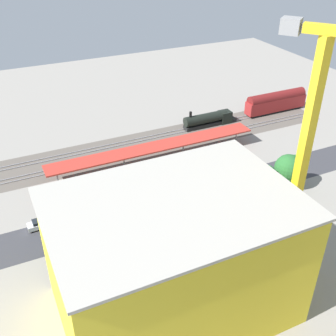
# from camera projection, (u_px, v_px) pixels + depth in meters

# --- Properties ---
(ground_plane) EXTENTS (192.52, 192.52, 0.00)m
(ground_plane) POSITION_uv_depth(u_px,v_px,m) (137.00, 198.00, 82.25)
(ground_plane) COLOR gray
(ground_plane) RESTS_ON ground
(rail_bed) EXTENTS (120.35, 13.82, 0.01)m
(rail_bed) POSITION_uv_depth(u_px,v_px,m) (106.00, 153.00, 97.96)
(rail_bed) COLOR #5B544C
(rail_bed) RESTS_ON ground
(street_asphalt) EXTENTS (120.34, 9.21, 0.01)m
(street_asphalt) POSITION_uv_depth(u_px,v_px,m) (145.00, 210.00, 78.90)
(street_asphalt) COLOR #38383D
(street_asphalt) RESTS_ON ground
(track_rails) EXTENTS (120.32, 7.38, 0.12)m
(track_rails) POSITION_uv_depth(u_px,v_px,m) (106.00, 153.00, 97.86)
(track_rails) COLOR #9E9EA8
(track_rails) RESTS_ON ground
(platform_canopy_near) EXTENTS (49.27, 4.91, 4.01)m
(platform_canopy_near) POSITION_uv_depth(u_px,v_px,m) (154.00, 147.00, 92.63)
(platform_canopy_near) COLOR #B73328
(platform_canopy_near) RESTS_ON ground
(locomotive) EXTENTS (15.28, 2.88, 5.08)m
(locomotive) POSITION_uv_depth(u_px,v_px,m) (210.00, 119.00, 110.18)
(locomotive) COLOR black
(locomotive) RESTS_ON ground
(passenger_coach) EXTENTS (19.11, 3.21, 6.00)m
(passenger_coach) POSITION_uv_depth(u_px,v_px,m) (276.00, 101.00, 117.29)
(passenger_coach) COLOR black
(passenger_coach) RESTS_ON ground
(parked_car_0) EXTENTS (4.39, 1.90, 1.71)m
(parked_car_0) POSITION_uv_depth(u_px,v_px,m) (227.00, 174.00, 88.51)
(parked_car_0) COLOR black
(parked_car_0) RESTS_ON ground
(parked_car_1) EXTENTS (4.55, 1.84, 1.72)m
(parked_car_1) POSITION_uv_depth(u_px,v_px,m) (192.00, 184.00, 85.26)
(parked_car_1) COLOR black
(parked_car_1) RESTS_ON ground
(parked_car_2) EXTENTS (4.53, 1.91, 1.67)m
(parked_car_2) POSITION_uv_depth(u_px,v_px,m) (157.00, 194.00, 82.38)
(parked_car_2) COLOR black
(parked_car_2) RESTS_ON ground
(parked_car_3) EXTENTS (4.52, 1.77, 1.62)m
(parked_car_3) POSITION_uv_depth(u_px,v_px,m) (122.00, 201.00, 80.23)
(parked_car_3) COLOR black
(parked_car_3) RESTS_ON ground
(parked_car_4) EXTENTS (4.42, 1.83, 1.70)m
(parked_car_4) POSITION_uv_depth(u_px,v_px,m) (82.00, 214.00, 76.84)
(parked_car_4) COLOR black
(parked_car_4) RESTS_ON ground
(parked_car_5) EXTENTS (4.46, 2.01, 1.73)m
(parked_car_5) POSITION_uv_depth(u_px,v_px,m) (40.00, 224.00, 74.17)
(parked_car_5) COLOR black
(parked_car_5) RESTS_ON ground
(construction_building) EXTENTS (30.98, 21.13, 18.09)m
(construction_building) POSITION_uv_depth(u_px,v_px,m) (174.00, 259.00, 55.05)
(construction_building) COLOR yellow
(construction_building) RESTS_ON ground
(construction_roof_slab) EXTENTS (31.58, 21.74, 0.40)m
(construction_roof_slab) POSITION_uv_depth(u_px,v_px,m) (175.00, 203.00, 50.21)
(construction_roof_slab) COLOR #ADA89E
(construction_roof_slab) RESTS_ON construction_building
(tower_crane) EXTENTS (19.13, 24.30, 37.60)m
(tower_crane) POSITION_uv_depth(u_px,v_px,m) (328.00, 137.00, 55.74)
(tower_crane) COLOR gray
(tower_crane) RESTS_ON ground
(box_truck_0) EXTENTS (9.19, 2.55, 3.45)m
(box_truck_0) POSITION_uv_depth(u_px,v_px,m) (154.00, 226.00, 72.38)
(box_truck_0) COLOR black
(box_truck_0) RESTS_ON ground
(box_truck_1) EXTENTS (9.65, 2.64, 3.43)m
(box_truck_1) POSITION_uv_depth(u_px,v_px,m) (171.00, 224.00, 72.66)
(box_truck_1) COLOR black
(box_truck_1) RESTS_ON ground
(street_tree_1) EXTENTS (4.09, 4.09, 6.95)m
(street_tree_1) POSITION_uv_depth(u_px,v_px,m) (266.00, 175.00, 80.65)
(street_tree_1) COLOR brown
(street_tree_1) RESTS_ON ground
(street_tree_2) EXTENTS (4.05, 4.05, 6.54)m
(street_tree_2) POSITION_uv_depth(u_px,v_px,m) (198.00, 195.00, 75.64)
(street_tree_2) COLOR brown
(street_tree_2) RESTS_ON ground
(street_tree_3) EXTENTS (4.34, 4.34, 6.47)m
(street_tree_3) POSITION_uv_depth(u_px,v_px,m) (61.00, 230.00, 67.43)
(street_tree_3) COLOR brown
(street_tree_3) RESTS_ON ground
(street_tree_4) EXTENTS (4.23, 4.23, 7.12)m
(street_tree_4) POSITION_uv_depth(u_px,v_px,m) (295.00, 165.00, 83.68)
(street_tree_4) COLOR brown
(street_tree_4) RESTS_ON ground
(street_tree_5) EXTENTS (5.71, 5.71, 7.60)m
(street_tree_5) POSITION_uv_depth(u_px,v_px,m) (288.00, 168.00, 83.12)
(street_tree_5) COLOR brown
(street_tree_5) RESTS_ON ground
(traffic_light) EXTENTS (0.50, 0.36, 7.02)m
(traffic_light) POSITION_uv_depth(u_px,v_px,m) (148.00, 205.00, 72.80)
(traffic_light) COLOR #333333
(traffic_light) RESTS_ON ground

